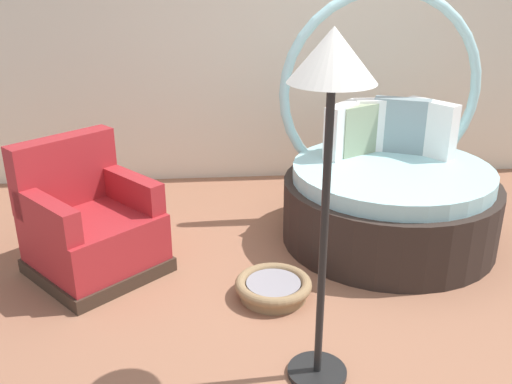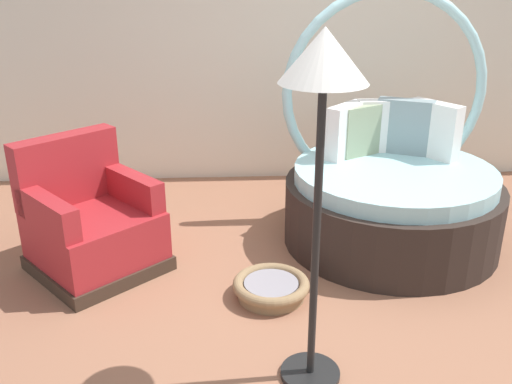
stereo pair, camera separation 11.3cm
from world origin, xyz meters
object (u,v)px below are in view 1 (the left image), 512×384
at_px(pet_basket, 273,287).
at_px(floor_lamp, 331,94).
at_px(round_daybed, 388,187).
at_px(red_armchair, 90,227).

height_order(pet_basket, floor_lamp, floor_lamp).
xyz_separation_m(round_daybed, pet_basket, (-1.00, -0.84, -0.34)).
bearing_deg(red_armchair, round_daybed, 9.10).
xyz_separation_m(round_daybed, floor_lamp, (-0.85, -1.62, 1.11)).
relative_size(red_armchair, floor_lamp, 0.62).
bearing_deg(pet_basket, floor_lamp, -79.10).
height_order(round_daybed, red_armchair, round_daybed).
xyz_separation_m(red_armchair, floor_lamp, (1.40, -1.26, 1.20)).
relative_size(round_daybed, red_armchair, 1.70).
xyz_separation_m(round_daybed, red_armchair, (-2.25, -0.36, -0.09)).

